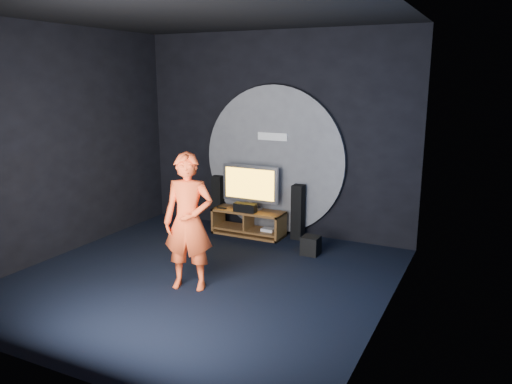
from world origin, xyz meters
TOP-DOWN VIEW (x-y plane):
  - floor at (0.00, 0.00)m, footprint 5.00×5.00m
  - back_wall at (0.00, 2.50)m, footprint 5.00×0.04m
  - front_wall at (0.00, -2.50)m, footprint 5.00×0.04m
  - left_wall at (-2.50, 0.00)m, footprint 0.04×5.00m
  - right_wall at (2.50, 0.00)m, footprint 0.04×5.00m
  - ceiling at (0.00, 0.00)m, footprint 5.00×5.00m
  - wall_disc_panel at (0.00, 2.44)m, footprint 2.60×0.11m
  - media_console at (-0.29, 2.05)m, footprint 1.27×0.45m
  - tv at (-0.30, 2.12)m, footprint 1.04×0.22m
  - center_speaker at (-0.30, 1.92)m, footprint 0.40×0.15m
  - remote at (-0.77, 1.93)m, footprint 0.18×0.05m
  - tower_speaker_left at (-1.08, 2.35)m, footprint 0.19×0.21m
  - tower_speaker_right at (0.55, 2.24)m, footprint 0.19×0.21m
  - subwoofer at (1.03, 1.59)m, footprint 0.27×0.27m
  - player at (0.03, -0.30)m, footprint 0.75×0.60m

SIDE VIEW (x-z plane):
  - floor at x=0.00m, z-range 0.00..0.00m
  - subwoofer at x=1.03m, z-range 0.00..0.29m
  - media_console at x=-0.29m, z-range -0.03..0.42m
  - remote at x=-0.77m, z-range 0.45..0.47m
  - tower_speaker_left at x=-1.08m, z-range 0.00..0.94m
  - tower_speaker_right at x=0.55m, z-range 0.00..0.94m
  - center_speaker at x=-0.30m, z-range 0.45..0.60m
  - tv at x=-0.30m, z-range 0.49..1.27m
  - player at x=0.03m, z-range 0.00..1.81m
  - wall_disc_panel at x=0.00m, z-range 0.00..2.60m
  - back_wall at x=0.00m, z-range 0.00..3.50m
  - front_wall at x=0.00m, z-range 0.00..3.50m
  - left_wall at x=-2.50m, z-range 0.00..3.50m
  - right_wall at x=2.50m, z-range 0.00..3.50m
  - ceiling at x=0.00m, z-range 3.50..3.51m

